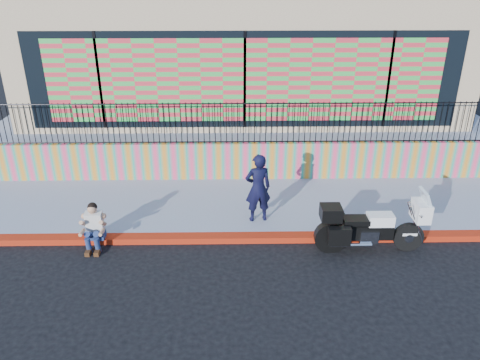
{
  "coord_description": "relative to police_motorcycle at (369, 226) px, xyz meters",
  "views": [
    {
      "loc": [
        -0.36,
        -9.4,
        5.9
      ],
      "look_at": [
        -0.19,
        1.2,
        1.02
      ],
      "focal_mm": 35.0,
      "sensor_mm": 36.0,
      "label": 1
    }
  ],
  "objects": [
    {
      "name": "police_officer",
      "position": [
        -2.42,
        1.19,
        0.39
      ],
      "size": [
        0.7,
        0.53,
        1.74
      ],
      "primitive_type": "imported",
      "rotation": [
        0.0,
        0.0,
        3.33
      ],
      "color": "black",
      "rests_on": "sidewalk"
    },
    {
      "name": "mural_wall",
      "position": [
        -2.65,
        3.7,
        0.07
      ],
      "size": [
        16.0,
        0.2,
        1.1
      ],
      "primitive_type": "cube",
      "color": "#FF4373",
      "rests_on": "sidewalk"
    },
    {
      "name": "police_motorcycle",
      "position": [
        0.0,
        0.0,
        0.0
      ],
      "size": [
        2.42,
        0.8,
        1.51
      ],
      "color": "black",
      "rests_on": "ground"
    },
    {
      "name": "ground",
      "position": [
        -2.65,
        0.45,
        -0.63
      ],
      "size": [
        90.0,
        90.0,
        0.0
      ],
      "primitive_type": "plane",
      "color": "black",
      "rests_on": "ground"
    },
    {
      "name": "red_curb",
      "position": [
        -2.65,
        0.45,
        -0.56
      ],
      "size": [
        16.0,
        0.3,
        0.15
      ],
      "primitive_type": "cube",
      "color": "#B01F0C",
      "rests_on": "ground"
    },
    {
      "name": "sidewalk",
      "position": [
        -2.65,
        2.1,
        -0.56
      ],
      "size": [
        16.0,
        3.0,
        0.15
      ],
      "primitive_type": "cube",
      "color": "gray",
      "rests_on": "ground"
    },
    {
      "name": "seated_man",
      "position": [
        -6.17,
        0.2,
        -0.18
      ],
      "size": [
        0.54,
        0.71,
        1.06
      ],
      "color": "navy",
      "rests_on": "ground"
    },
    {
      "name": "elevated_platform",
      "position": [
        -2.65,
        8.8,
        -0.01
      ],
      "size": [
        16.0,
        10.0,
        1.25
      ],
      "primitive_type": "cube",
      "color": "gray",
      "rests_on": "ground"
    },
    {
      "name": "metal_fence",
      "position": [
        -2.65,
        3.7,
        1.22
      ],
      "size": [
        15.8,
        0.04,
        1.2
      ],
      "primitive_type": null,
      "color": "black",
      "rests_on": "mural_wall"
    },
    {
      "name": "storefront_building",
      "position": [
        -2.65,
        8.58,
        2.62
      ],
      "size": [
        14.0,
        8.06,
        4.0
      ],
      "color": "tan",
      "rests_on": "elevated_platform"
    }
  ]
}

